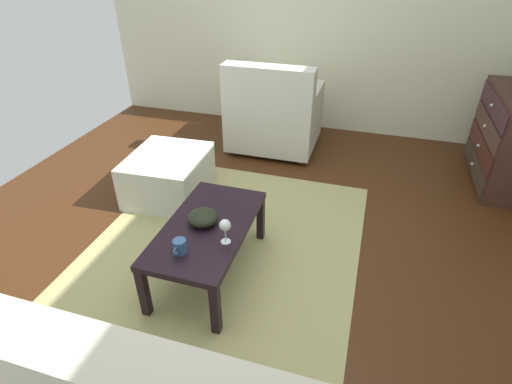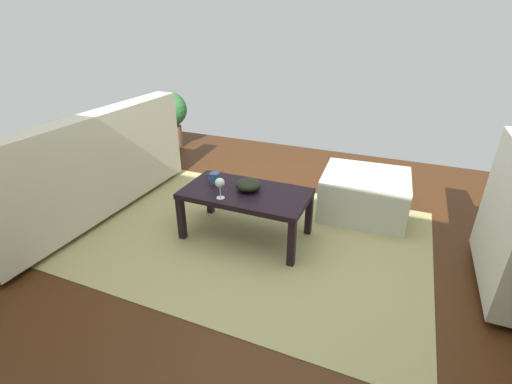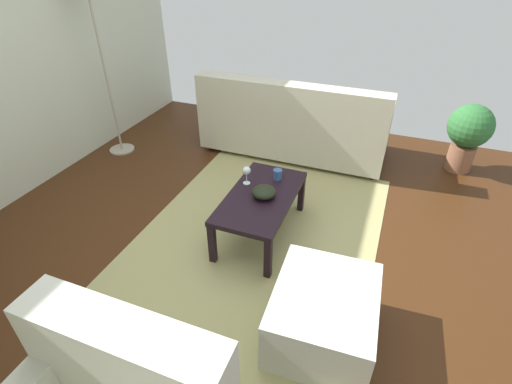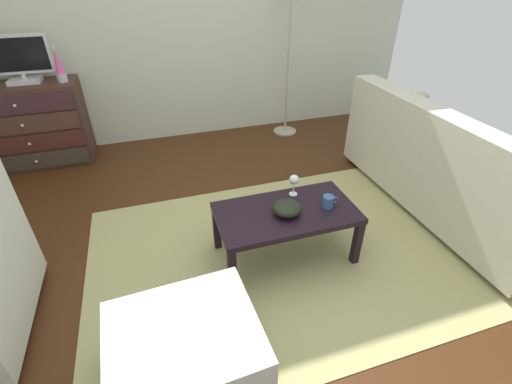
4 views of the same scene
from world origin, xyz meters
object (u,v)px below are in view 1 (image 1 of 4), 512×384
object	(u,v)px
coffee_table	(207,231)
armchair	(274,115)
dresser	(512,139)
wine_glass	(225,226)
mug	(180,247)
ottoman	(168,175)
bowl_decorative	(203,217)

from	to	relation	value
coffee_table	armchair	world-z (taller)	armchair
dresser	armchair	world-z (taller)	armchair
wine_glass	mug	distance (m)	0.28
mug	ottoman	xyz separation A→B (m)	(-1.08, -0.66, -0.24)
mug	armchair	distance (m)	2.24
coffee_table	ottoman	size ratio (longest dim) A/B	1.35
mug	bowl_decorative	distance (m)	0.30
coffee_table	armchair	xyz separation A→B (m)	(-1.95, -0.08, 0.03)
ottoman	armchair	bearing A→B (deg)	151.80
coffee_table	mug	xyz separation A→B (m)	(0.28, -0.04, 0.09)
coffee_table	armchair	bearing A→B (deg)	-177.60
dresser	bowl_decorative	distance (m)	2.85
coffee_table	bowl_decorative	size ratio (longest dim) A/B	4.91
dresser	ottoman	world-z (taller)	dresser
wine_glass	armchair	xyz separation A→B (m)	(-2.07, -0.25, -0.13)
bowl_decorative	armchair	xyz separation A→B (m)	(-1.94, -0.05, -0.06)
armchair	ottoman	distance (m)	1.33
wine_glass	bowl_decorative	xyz separation A→B (m)	(-0.13, -0.20, -0.07)
coffee_table	ottoman	world-z (taller)	coffee_table
armchair	coffee_table	bearing A→B (deg)	2.40
armchair	ottoman	xyz separation A→B (m)	(1.16, -0.62, -0.18)
mug	armchair	world-z (taller)	armchair
coffee_table	mug	bearing A→B (deg)	-8.63
wine_glass	armchair	distance (m)	2.09
mug	ottoman	bearing A→B (deg)	-148.49
bowl_decorative	coffee_table	bearing A→B (deg)	68.40
ottoman	dresser	bearing A→B (deg)	111.76
coffee_table	wine_glass	world-z (taller)	wine_glass
dresser	bowl_decorative	xyz separation A→B (m)	(1.90, -2.13, 0.02)
mug	ottoman	size ratio (longest dim) A/B	0.16
dresser	bowl_decorative	world-z (taller)	dresser
armchair	wine_glass	bearing A→B (deg)	6.97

